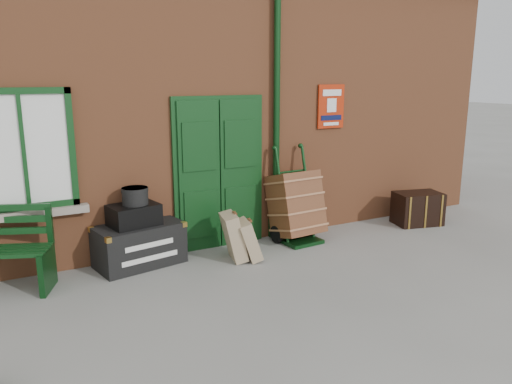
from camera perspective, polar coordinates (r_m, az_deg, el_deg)
ground at (r=6.62m, az=3.56°, el=-9.38°), size 80.00×80.00×0.00m
station_building at (r=9.28m, az=-7.78°, el=10.71°), size 10.30×4.30×4.36m
houdini_trunk at (r=7.02m, az=-13.20°, el=-5.89°), size 1.24×0.83×0.57m
strongbox at (r=6.89m, az=-13.78°, el=-2.56°), size 0.70×0.57×0.29m
hatbox at (r=6.83m, az=-13.66°, el=-0.45°), size 0.40×0.40×0.23m
suitcase_back at (r=7.01m, az=-2.58°, el=-5.11°), size 0.42×0.53×0.68m
suitcase_front at (r=7.01m, az=-0.89°, el=-5.49°), size 0.42×0.48×0.59m
porter_trolley at (r=7.79m, az=4.58°, el=-1.55°), size 0.76×0.81×1.46m
dark_trunk at (r=9.14m, az=17.98°, el=-1.79°), size 0.88×0.68×0.56m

